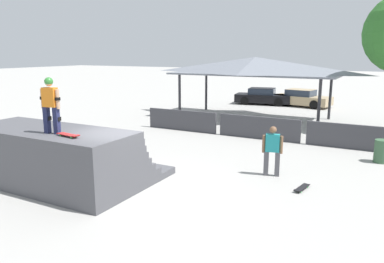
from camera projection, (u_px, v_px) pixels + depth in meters
name	position (u px, v px, depth m)	size (l,w,h in m)	color
ground_plane	(129.00, 189.00, 11.15)	(160.00, 160.00, 0.00)	#A3A09B
quarter_pipe_ramp	(58.00, 158.00, 11.53)	(5.42, 3.86, 1.76)	#4C4C51
skater_on_deck	(50.00, 102.00, 10.27)	(0.67, 0.26, 1.57)	#1E2347
skateboard_on_deck	(69.00, 135.00, 10.04)	(0.79, 0.30, 0.09)	green
bystander_walking	(272.00, 149.00, 12.15)	(0.67, 0.32, 1.66)	#4C4C51
skateboard_on_ground	(302.00, 188.00, 11.05)	(0.33, 0.84, 0.09)	green
barrier_fence	(259.00, 128.00, 17.49)	(12.18, 0.12, 1.05)	#3D3D42
pavilion_shelter	(255.00, 66.00, 22.36)	(9.75, 4.39, 3.71)	#2D2D33
trash_bin	(382.00, 151.00, 13.73)	(0.52, 0.52, 0.85)	#385B3D
parked_car_black	(263.00, 97.00, 29.06)	(4.40, 2.27, 1.27)	black
parked_car_tan	(301.00, 98.00, 28.00)	(4.41, 2.46, 1.27)	tan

